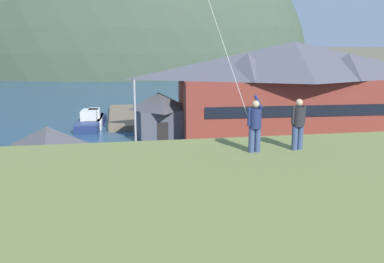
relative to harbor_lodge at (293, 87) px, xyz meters
name	(u,v)px	position (x,y,z in m)	size (l,w,h in m)	color
ground_plane	(232,233)	(-12.06, -21.70, -5.29)	(600.00, 600.00, 0.00)	#66604C
parking_lot_pad	(213,200)	(-12.06, -16.70, -5.24)	(40.00, 20.00, 0.10)	slate
bay_water	(151,92)	(-12.06, 38.30, -5.27)	(360.00, 84.00, 0.03)	navy
far_hill_east_peak	(133,70)	(-13.52, 91.19, -5.29)	(106.81, 67.69, 90.29)	#42513D
harbor_lodge	(293,87)	(0.00, 0.00, 0.00)	(25.06, 10.18, 9.98)	brown
storage_shed_near_lot	(50,166)	(-22.38, -16.26, -2.54)	(6.11, 6.35, 5.28)	#756B5B
storage_shed_waterside	(159,115)	(-13.95, 1.17, -2.75)	(4.86, 5.51, 4.88)	#474C56
wharf_dock	(122,117)	(-17.64, 12.70, -4.94)	(3.20, 15.09, 0.70)	#70604C
moored_boat_wharfside	(91,121)	(-21.30, 8.26, -4.57)	(3.39, 8.26, 2.16)	navy
moored_boat_outer_mooring	(149,113)	(-14.23, 12.80, -4.57)	(2.54, 6.83, 2.16)	#A8A399
moored_boat_inner_slip	(95,120)	(-20.85, 9.00, -4.57)	(2.01, 5.66, 2.16)	silver
parked_car_mid_row_far	(188,223)	(-14.60, -22.22, -4.22)	(4.35, 2.36, 1.82)	navy
parked_car_mid_row_near	(304,202)	(-7.38, -20.44, -4.22)	(4.23, 2.12, 1.82)	#236633
parked_car_lone_by_shed	(325,175)	(-3.79, -15.86, -4.22)	(4.24, 2.14, 1.82)	navy
parked_car_front_row_end	(245,175)	(-9.36, -14.99, -4.22)	(4.22, 2.10, 1.82)	#236633
parked_car_back_row_right	(140,181)	(-16.73, -15.08, -4.22)	(4.31, 2.28, 1.82)	navy
parking_light_pole	(135,122)	(-16.84, -11.15, -0.94)	(0.24, 0.78, 7.41)	#ADADB2
person_kite_flyer	(255,124)	(-13.57, -29.90, 2.62)	(0.52, 0.68, 1.86)	#384770
person_companion	(298,123)	(-12.03, -29.83, 2.60)	(0.54, 0.40, 1.74)	#384770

